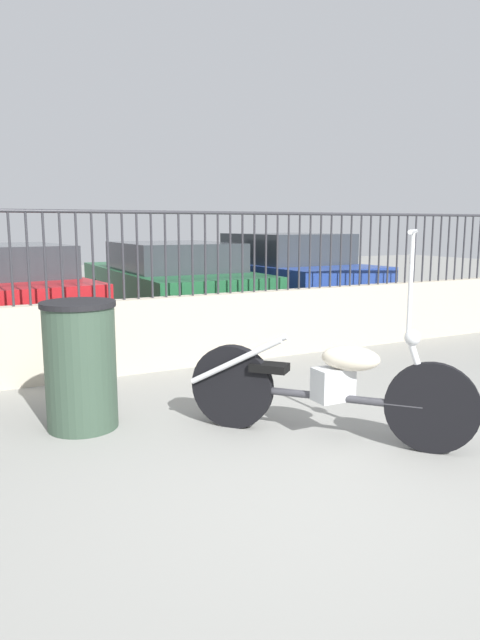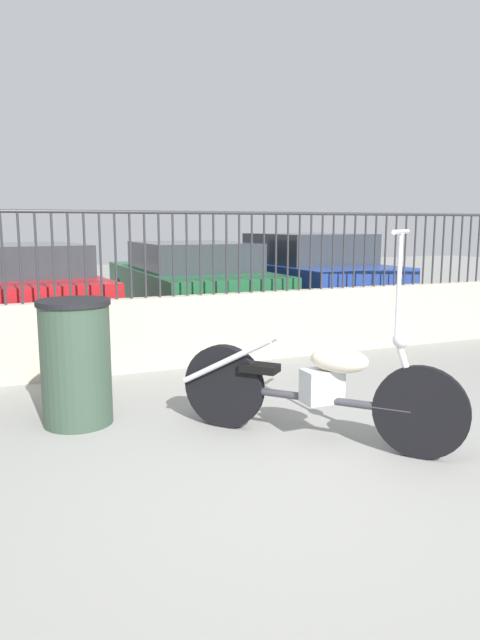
% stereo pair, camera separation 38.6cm
% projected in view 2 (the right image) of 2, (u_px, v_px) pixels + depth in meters
% --- Properties ---
extents(ground_plane, '(40.00, 40.00, 0.00)m').
position_uv_depth(ground_plane, '(290.00, 491.00, 3.37)').
color(ground_plane, gray).
extents(low_wall, '(10.45, 0.18, 0.79)m').
position_uv_depth(low_wall, '(154.00, 334.00, 6.15)').
color(low_wall, '#B2A893').
rests_on(low_wall, ground_plane).
extents(fence_railing, '(10.45, 0.04, 0.92)m').
position_uv_depth(fence_railing, '(152.00, 243.00, 5.99)').
color(fence_railing, '#2D2D33').
rests_on(fence_railing, low_wall).
extents(motorcycle_dark_grey, '(1.50, 1.64, 1.53)m').
position_uv_depth(motorcycle_dark_grey, '(303.00, 385.00, 4.13)').
color(motorcycle_dark_grey, black).
rests_on(motorcycle_dark_grey, ground_plane).
extents(trash_bin, '(0.56, 0.56, 0.99)m').
position_uv_depth(trash_bin, '(76.00, 362.00, 4.45)').
color(trash_bin, '#334738').
rests_on(trash_bin, ground_plane).
extents(car_red, '(2.20, 4.09, 1.30)m').
position_uv_depth(car_red, '(19.00, 290.00, 7.85)').
color(car_red, black).
rests_on(car_red, ground_plane).
extents(car_green, '(1.80, 4.28, 1.29)m').
position_uv_depth(car_green, '(190.00, 281.00, 9.10)').
color(car_green, black).
rests_on(car_green, ground_plane).
extents(car_blue, '(2.02, 4.02, 1.40)m').
position_uv_depth(car_blue, '(303.00, 273.00, 10.10)').
color(car_blue, black).
rests_on(car_blue, ground_plane).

